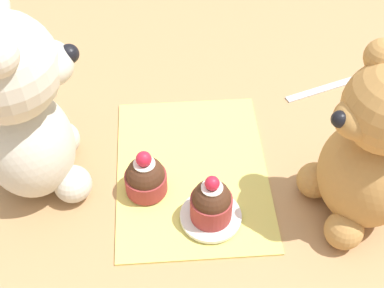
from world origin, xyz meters
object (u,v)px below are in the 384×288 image
at_px(teddy_bear_tan, 370,153).
at_px(teaspoon, 322,89).
at_px(saucer_plate, 211,216).
at_px(cupcake_near_cream_bear, 146,177).
at_px(teddy_bear_cream, 20,107).
at_px(cupcake_near_tan_bear, 211,202).

bearing_deg(teddy_bear_tan, teaspoon, 162.89).
bearing_deg(saucer_plate, teddy_bear_tan, -88.43).
xyz_separation_m(teddy_bear_tan, cupcake_near_cream_bear, (0.05, 0.26, -0.08)).
height_order(teddy_bear_tan, cupcake_near_cream_bear, teddy_bear_tan).
distance_m(cupcake_near_cream_bear, teaspoon, 0.33).
bearing_deg(teaspoon, teddy_bear_tan, -113.49).
height_order(teddy_bear_cream, teddy_bear_tan, teddy_bear_cream).
height_order(teddy_bear_cream, saucer_plate, teddy_bear_cream).
distance_m(teddy_bear_tan, cupcake_near_tan_bear, 0.19).
relative_size(saucer_plate, cupcake_near_tan_bear, 1.05).
bearing_deg(teddy_bear_tan, teddy_bear_cream, -113.71).
bearing_deg(cupcake_near_tan_bear, cupcake_near_cream_bear, 57.25).
xyz_separation_m(cupcake_near_cream_bear, cupcake_near_tan_bear, (-0.05, -0.08, 0.01)).
distance_m(teddy_bear_cream, cupcake_near_tan_bear, 0.25).
xyz_separation_m(teddy_bear_cream, cupcake_near_tan_bear, (-0.08, -0.21, -0.09)).
xyz_separation_m(cupcake_near_cream_bear, saucer_plate, (-0.05, -0.08, -0.02)).
bearing_deg(teddy_bear_cream, teaspoon, -84.90).
height_order(teddy_bear_cream, teaspoon, teddy_bear_cream).
height_order(teddy_bear_cream, cupcake_near_tan_bear, teddy_bear_cream).
bearing_deg(saucer_plate, teaspoon, -40.40).
xyz_separation_m(teddy_bear_tan, teaspoon, (0.22, -0.02, -0.11)).
height_order(teddy_bear_tan, teaspoon, teddy_bear_tan).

